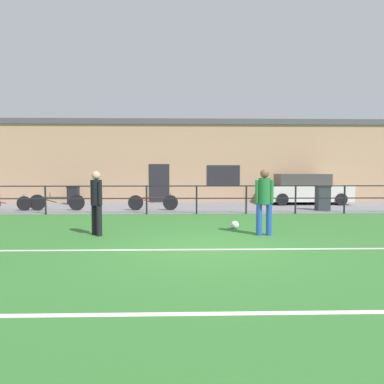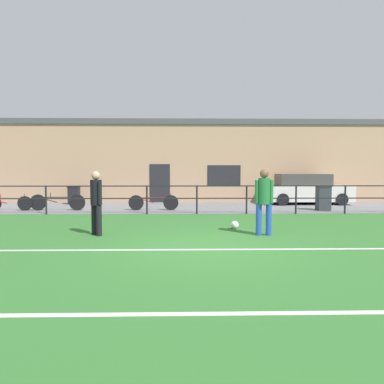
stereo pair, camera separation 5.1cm
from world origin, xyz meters
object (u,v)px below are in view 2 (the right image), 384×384
object	(u,v)px
parked_car_red	(306,190)
trash_bin_1	(74,195)
bicycle_parked_0	(7,203)
player_winger	(264,198)
soccer_ball_match	(235,225)
bicycle_parked_3	(153,202)
trash_bin_0	(323,198)
player_goalkeeper	(96,199)
bicycle_parked_2	(57,202)

from	to	relation	value
parked_car_red	trash_bin_1	bearing A→B (deg)	179.47
bicycle_parked_0	player_winger	bearing A→B (deg)	-30.31
soccer_ball_match	trash_bin_1	world-z (taller)	trash_bin_1
bicycle_parked_0	trash_bin_1	bearing A→B (deg)	55.61
bicycle_parked_3	trash_bin_1	xyz separation A→B (m)	(-4.33, 2.80, 0.13)
soccer_ball_match	trash_bin_0	bearing A→B (deg)	45.14
bicycle_parked_3	trash_bin_0	xyz separation A→B (m)	(7.37, -0.21, 0.21)
soccer_ball_match	parked_car_red	distance (m)	8.83
bicycle_parked_3	parked_car_red	bearing A→B (deg)	19.41
player_goalkeeper	parked_car_red	size ratio (longest dim) A/B	0.40
trash_bin_0	trash_bin_1	size ratio (longest dim) A/B	1.16
bicycle_parked_0	player_goalkeeper	bearing A→B (deg)	-46.75
bicycle_parked_2	trash_bin_1	distance (m)	2.80
trash_bin_1	player_winger	bearing A→B (deg)	-47.60
parked_car_red	player_winger	bearing A→B (deg)	-116.02
player_goalkeeper	player_winger	bearing A→B (deg)	45.61
player_goalkeeper	trash_bin_1	bearing A→B (deg)	158.36
player_goalkeeper	player_winger	size ratio (longest dim) A/B	0.97
player_goalkeeper	trash_bin_0	bearing A→B (deg)	80.00
soccer_ball_match	bicycle_parked_3	xyz separation A→B (m)	(-2.87, 4.73, 0.24)
player_winger	trash_bin_0	size ratio (longest dim) A/B	1.63
parked_car_red	bicycle_parked_0	bearing A→B (deg)	-168.84
soccer_ball_match	trash_bin_1	bearing A→B (deg)	133.70
player_winger	soccer_ball_match	world-z (taller)	player_winger
soccer_ball_match	bicycle_parked_2	distance (m)	8.47
bicycle_parked_3	trash_bin_0	bearing A→B (deg)	-1.67
soccer_ball_match	bicycle_parked_0	distance (m)	10.28
bicycle_parked_2	trash_bin_1	size ratio (longest dim) A/B	2.52
bicycle_parked_3	trash_bin_1	size ratio (longest dim) A/B	2.30
soccer_ball_match	bicycle_parked_2	xyz separation A→B (m)	(-7.01, 4.73, 0.26)
soccer_ball_match	trash_bin_1	size ratio (longest dim) A/B	0.25
bicycle_parked_0	trash_bin_0	size ratio (longest dim) A/B	1.96
trash_bin_0	player_goalkeeper	bearing A→B (deg)	-146.90
player_winger	bicycle_parked_0	bearing A→B (deg)	154.62
soccer_ball_match	bicycle_parked_3	bearing A→B (deg)	121.21
soccer_ball_match	trash_bin_0	size ratio (longest dim) A/B	0.22
player_winger	bicycle_parked_0	xyz separation A→B (m)	(-9.78, 5.71, -0.66)
parked_car_red	trash_bin_0	distance (m)	2.92
player_winger	bicycle_parked_3	xyz separation A→B (m)	(-3.49, 5.77, -0.65)
player_winger	trash_bin_1	size ratio (longest dim) A/B	1.89
bicycle_parked_3	trash_bin_1	bearing A→B (deg)	147.14
player_goalkeeper	trash_bin_0	world-z (taller)	player_goalkeeper
soccer_ball_match	parked_car_red	size ratio (longest dim) A/B	0.05
bicycle_parked_3	trash_bin_0	world-z (taller)	trash_bin_0
soccer_ball_match	bicycle_parked_3	world-z (taller)	bicycle_parked_3
player_goalkeeper	bicycle_parked_3	size ratio (longest dim) A/B	0.80
player_winger	bicycle_parked_3	size ratio (longest dim) A/B	0.82
player_winger	soccer_ball_match	xyz separation A→B (m)	(-0.63, 1.04, -0.89)
bicycle_parked_0	trash_bin_1	world-z (taller)	trash_bin_1
bicycle_parked_2	trash_bin_0	size ratio (longest dim) A/B	2.17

